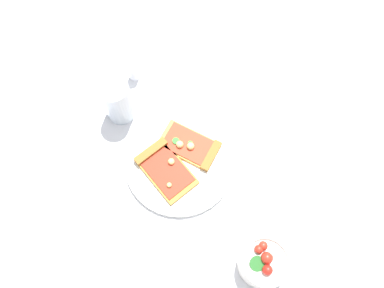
# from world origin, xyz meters

# --- Properties ---
(ground_plane) EXTENTS (2.40, 2.40, 0.00)m
(ground_plane) POSITION_xyz_m (0.00, 0.00, 0.00)
(ground_plane) COLOR silver
(ground_plane) RESTS_ON ground
(plate) EXTENTS (0.27, 0.27, 0.01)m
(plate) POSITION_xyz_m (0.04, -0.05, 0.01)
(plate) COLOR silver
(plate) RESTS_ON ground_plane
(pizza_slice_near) EXTENTS (0.12, 0.16, 0.02)m
(pizza_slice_near) POSITION_xyz_m (-0.01, -0.06, 0.02)
(pizza_slice_near) COLOR gold
(pizza_slice_near) RESTS_ON plate
(pizza_slice_far) EXTENTS (0.10, 0.15, 0.02)m
(pizza_slice_far) POSITION_xyz_m (0.08, -0.07, 0.02)
(pizza_slice_far) COLOR gold
(pizza_slice_far) RESTS_ON plate
(salad_bowl) EXTENTS (0.11, 0.11, 0.09)m
(salad_bowl) POSITION_xyz_m (0.08, 0.24, 0.04)
(salad_bowl) COLOR white
(salad_bowl) RESTS_ON ground_plane
(soda_glass) EXTENTS (0.07, 0.07, 0.13)m
(soda_glass) POSITION_xyz_m (0.04, -0.26, 0.06)
(soda_glass) COLOR silver
(soda_glass) RESTS_ON ground_plane
(paper_napkin) EXTENTS (0.16, 0.16, 0.00)m
(paper_napkin) POSITION_xyz_m (-0.17, 0.09, 0.00)
(paper_napkin) COLOR silver
(paper_napkin) RESTS_ON ground_plane
(pepper_shaker) EXTENTS (0.03, 0.03, 0.07)m
(pepper_shaker) POSITION_xyz_m (-0.05, -0.31, 0.04)
(pepper_shaker) COLOR silver
(pepper_shaker) RESTS_ON ground_plane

